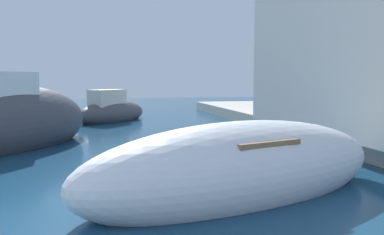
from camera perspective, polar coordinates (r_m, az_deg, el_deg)
The scene contains 3 objects.
moored_boat_2 at distance 12.68m, azimuth -26.11°, elevation -0.68°, with size 5.98×6.84×2.76m.
moored_boat_3 at distance 6.78m, azimuth 7.28°, elevation -7.51°, with size 6.28×3.62×1.67m.
moored_boat_5 at distance 19.35m, azimuth -11.58°, elevation 0.83°, with size 4.03×4.24×1.83m.
Camera 1 is at (3.93, -4.35, 1.98)m, focal length 36.66 mm.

